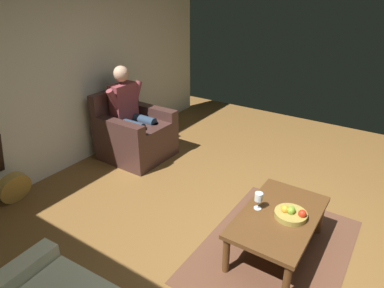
% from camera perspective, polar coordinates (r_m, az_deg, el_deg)
% --- Properties ---
extents(ground_plane, '(6.89, 6.89, 0.00)m').
position_cam_1_polar(ground_plane, '(3.41, 13.78, -16.23)').
color(ground_plane, brown).
extents(wall_back, '(5.66, 0.06, 2.73)m').
position_cam_1_polar(wall_back, '(4.47, -21.99, 12.53)').
color(wall_back, silver).
rests_on(wall_back, ground).
extents(rug, '(1.75, 1.23, 0.01)m').
position_cam_1_polar(rug, '(3.36, 13.84, -16.99)').
color(rug, brown).
rests_on(rug, ground).
extents(armchair, '(0.84, 0.86, 0.93)m').
position_cam_1_polar(armchair, '(4.77, -9.73, 1.61)').
color(armchair, '#412823').
rests_on(armchair, ground).
extents(person_seated, '(0.64, 0.60, 1.27)m').
position_cam_1_polar(person_seated, '(4.67, -10.38, 5.74)').
color(person_seated, brown).
rests_on(person_seated, ground).
extents(coffee_table, '(1.05, 0.62, 0.40)m').
position_cam_1_polar(coffee_table, '(3.14, 14.51, -12.32)').
color(coffee_table, '#543318').
rests_on(coffee_table, ground).
extents(guitar, '(0.36, 0.31, 0.96)m').
position_cam_1_polar(guitar, '(4.25, -28.13, -6.13)').
color(guitar, '#AE893C').
rests_on(guitar, ground).
extents(wine_glass_near, '(0.07, 0.07, 0.16)m').
position_cam_1_polar(wine_glass_near, '(3.08, 11.24, -8.97)').
color(wine_glass_near, silver).
rests_on(wine_glass_near, coffee_table).
extents(fruit_bowl, '(0.28, 0.28, 0.11)m').
position_cam_1_polar(fruit_bowl, '(3.08, 16.46, -11.28)').
color(fruit_bowl, olive).
rests_on(fruit_bowl, coffee_table).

